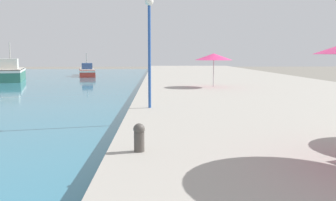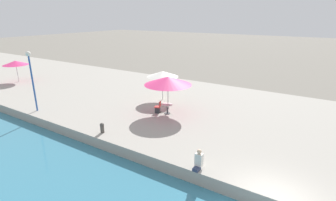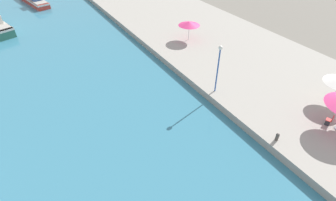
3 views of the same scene
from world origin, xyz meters
name	(u,v)px [view 1 (image 1 of 3)]	position (x,y,z in m)	size (l,w,h in m)	color
quay_promenade	(229,83)	(8.00, 37.00, 0.36)	(16.00, 90.00, 0.72)	#A39E93
fishing_boat_mid	(11,73)	(-15.78, 46.05, 0.91)	(5.32, 10.21, 4.41)	#33705B
fishing_boat_far	(87,71)	(-8.74, 55.56, 0.68)	(3.94, 9.93, 3.18)	red
cafe_umbrella_striped	(214,57)	(5.12, 28.02, 2.82)	(2.63, 2.63, 2.33)	#B7B7B7
mooring_bollard	(139,137)	(0.74, 10.45, 1.07)	(0.26, 0.26, 0.65)	#4C4742
lamppost	(149,33)	(0.86, 17.65, 3.81)	(0.36, 0.36, 4.56)	#28519E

